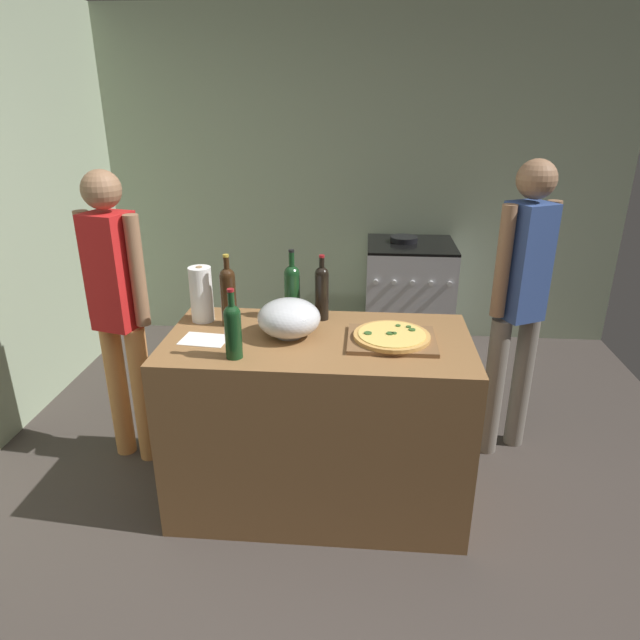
% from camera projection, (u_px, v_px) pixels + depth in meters
% --- Properties ---
extents(ground_plane, '(4.45, 3.57, 0.02)m').
position_uv_depth(ground_plane, '(331.00, 423.00, 3.60)').
color(ground_plane, '#3F3833').
extents(kitchen_wall_rear, '(4.45, 0.10, 2.60)m').
position_uv_depth(kitchen_wall_rear, '(344.00, 182.00, 4.53)').
color(kitchen_wall_rear, '#99A889').
rests_on(kitchen_wall_rear, ground_plane).
extents(counter, '(1.42, 0.72, 0.90)m').
position_uv_depth(counter, '(318.00, 421.00, 2.76)').
color(counter, olive).
rests_on(counter, ground_plane).
extents(cutting_board, '(0.40, 0.32, 0.02)m').
position_uv_depth(cutting_board, '(392.00, 340.00, 2.55)').
color(cutting_board, brown).
rests_on(cutting_board, counter).
extents(pizza, '(0.35, 0.35, 0.03)m').
position_uv_depth(pizza, '(392.00, 336.00, 2.54)').
color(pizza, tan).
rests_on(pizza, cutting_board).
extents(mixing_bowl, '(0.29, 0.29, 0.18)m').
position_uv_depth(mixing_bowl, '(289.00, 318.00, 2.59)').
color(mixing_bowl, '#B2B2B7').
rests_on(mixing_bowl, counter).
extents(paper_towel_roll, '(0.11, 0.11, 0.28)m').
position_uv_depth(paper_towel_roll, '(201.00, 294.00, 2.75)').
color(paper_towel_roll, white).
rests_on(paper_towel_roll, counter).
extents(wine_bottle_clear, '(0.08, 0.08, 0.35)m').
position_uv_depth(wine_bottle_clear, '(228.00, 294.00, 2.69)').
color(wine_bottle_clear, '#331E0F').
rests_on(wine_bottle_clear, counter).
extents(wine_bottle_amber, '(0.07, 0.07, 0.31)m').
position_uv_depth(wine_bottle_amber, '(233.00, 328.00, 2.36)').
color(wine_bottle_amber, '#143819').
rests_on(wine_bottle_amber, counter).
extents(wine_bottle_green, '(0.07, 0.07, 0.33)m').
position_uv_depth(wine_bottle_green, '(322.00, 291.00, 2.77)').
color(wine_bottle_green, black).
rests_on(wine_bottle_green, counter).
extents(wine_bottle_dark, '(0.08, 0.08, 0.35)m').
position_uv_depth(wine_bottle_dark, '(292.00, 289.00, 2.78)').
color(wine_bottle_dark, '#143819').
rests_on(wine_bottle_dark, counter).
extents(recipe_sheet, '(0.22, 0.17, 0.00)m').
position_uv_depth(recipe_sheet, '(204.00, 340.00, 2.57)').
color(recipe_sheet, white).
rests_on(recipe_sheet, counter).
extents(stove, '(0.66, 0.64, 0.94)m').
position_uv_depth(stove, '(408.00, 299.00, 4.43)').
color(stove, '#B7B7BC').
rests_on(stove, ground_plane).
extents(person_in_stripes, '(0.37, 0.25, 1.62)m').
position_uv_depth(person_in_stripes, '(118.00, 304.00, 2.93)').
color(person_in_stripes, '#D88C4C').
rests_on(person_in_stripes, ground_plane).
extents(person_in_red, '(0.33, 0.27, 1.66)m').
position_uv_depth(person_in_red, '(520.00, 295.00, 3.00)').
color(person_in_red, slate).
rests_on(person_in_red, ground_plane).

